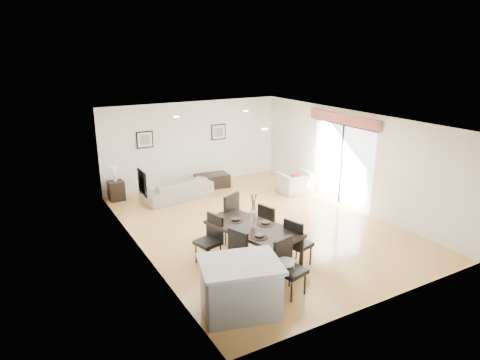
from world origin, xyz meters
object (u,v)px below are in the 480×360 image
dining_chair_wnear (234,255)px  dining_chair_efar (269,224)px  dining_table (253,231)px  coffee_table (212,181)px  armchair (296,183)px  dining_chair_wfar (211,236)px  bar_stool (285,266)px  sofa (177,189)px  dining_chair_foot (227,215)px  kitchen_island (240,287)px  dining_chair_head (287,264)px  dining_chair_enear (296,241)px  side_table (116,191)px

dining_chair_wnear → dining_chair_efar: dining_chair_wnear is taller
dining_table → coffee_table: dining_table is taller
armchair → dining_chair_wfar: 5.03m
bar_stool → dining_table: bearing=83.9°
sofa → dining_table: 4.56m
dining_chair_wfar → dining_chair_foot: dining_chair_foot is taller
dining_chair_foot → coffee_table: size_ratio=1.12×
dining_chair_foot → dining_chair_wnear: bearing=40.3°
armchair → kitchen_island: (-4.58, -4.58, 0.15)m
dining_chair_head → armchair: bearing=38.7°
dining_chair_head → kitchen_island: 1.06m
armchair → dining_chair_enear: bearing=56.2°
armchair → coffee_table: 2.70m
armchair → dining_chair_wfar: bearing=35.8°
armchair → dining_chair_foot: 4.03m
kitchen_island → bar_stool: bearing=15.4°
side_table → bar_stool: size_ratio=0.81×
dining_chair_head → side_table: (-1.46, 6.57, -0.29)m
dining_chair_efar → side_table: dining_chair_efar is taller
dining_table → dining_chair_foot: size_ratio=1.83×
coffee_table → sofa: bearing=-154.6°
coffee_table → dining_chair_head: bearing=-98.7°
dining_chair_foot → dining_chair_efar: bearing=105.4°
armchair → dining_chair_head: 5.71m
sofa → bar_stool: bar_stool is taller
coffee_table → kitchen_island: kitchen_island is taller
dining_chair_head → dining_chair_efar: bearing=53.8°
armchair → dining_chair_enear: size_ratio=0.96×
dining_chair_wnear → coffee_table: size_ratio=0.99×
side_table → armchair: bearing=-22.7°
dining_chair_wnear → armchair: bearing=111.9°
dining_chair_enear → kitchen_island: dining_chair_enear is taller
dining_chair_wnear → dining_chair_wfar: 0.98m
armchair → bar_stool: 5.87m
dining_table → bar_stool: (-0.14, -1.33, -0.13)m
armchair → bar_stool: bearing=54.3°
dining_chair_head → kitchen_island: dining_chair_head is taller
kitchen_island → dining_chair_head: bearing=21.1°
side_table → dining_chair_wnear: bearing=-82.4°
sofa → dining_chair_enear: bearing=86.8°
dining_chair_enear → coffee_table: 5.64m
dining_chair_efar → dining_chair_enear: bearing=164.7°
dining_chair_wnear → bar_stool: 1.04m
sofa → kitchen_island: (-1.18, -5.87, 0.17)m
dining_chair_wnear → dining_chair_head: 1.03m
dining_chair_wnear → side_table: (-0.78, 5.80, -0.30)m
coffee_table → bar_stool: (-1.66, -6.39, 0.40)m
dining_chair_head → bar_stool: bearing=-152.9°
dining_chair_efar → side_table: (-2.19, 4.86, -0.28)m
coffee_table → dining_chair_foot: bearing=-106.0°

